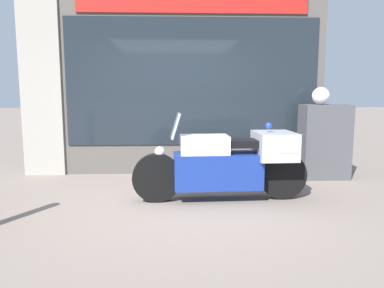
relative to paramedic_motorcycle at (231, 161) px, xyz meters
The scene contains 6 objects.
ground_plane 0.96m from the paramedic_motorcycle, behind, with size 60.00×60.00×0.00m, color gray.
shop_building 2.50m from the paramedic_motorcycle, 120.14° to the left, with size 5.51×0.55×3.28m.
window_display 2.04m from the paramedic_motorcycle, 104.10° to the left, with size 4.33×0.30×1.99m.
paramedic_motorcycle is the anchor object (origin of this frame).
utility_cabinet 2.26m from the paramedic_motorcycle, 35.17° to the left, with size 0.82×0.50×1.30m, color #4C4C51.
white_helmet 2.35m from the paramedic_motorcycle, 36.62° to the left, with size 0.30×0.30×0.30m, color white.
Camera 1 is at (0.03, -5.07, 1.53)m, focal length 35.00 mm.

